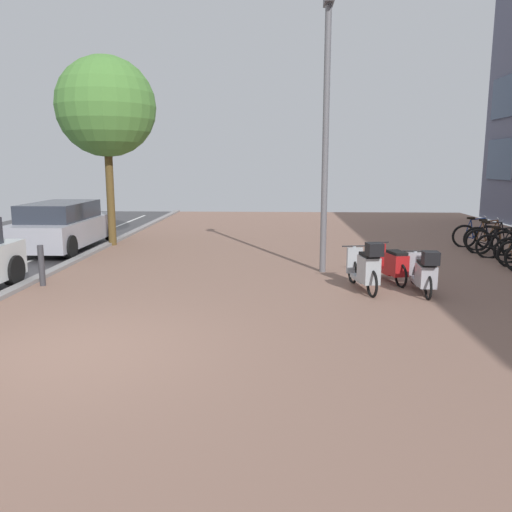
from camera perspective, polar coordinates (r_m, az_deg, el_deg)
ground at (r=6.99m, az=-8.87°, el=-10.88°), size 21.00×40.00×0.13m
bicycle_rack_06 at (r=14.92m, az=25.60°, el=0.96°), size 1.25×0.55×0.93m
bicycle_rack_07 at (r=15.47m, az=24.65°, el=1.42°), size 1.25×0.74×1.00m
bicycle_rack_08 at (r=16.09m, az=24.37°, el=1.73°), size 1.32×0.54×0.99m
bicycle_rack_09 at (r=16.61m, az=23.22°, el=2.04°), size 1.35×0.47×0.98m
scooter_near at (r=10.35m, az=18.12°, el=-1.76°), size 0.52×1.76×0.92m
scooter_mid at (r=10.22m, az=12.08°, el=-1.30°), size 0.62×1.70×1.05m
scooter_far at (r=11.18m, az=14.78°, el=-0.90°), size 0.69×1.70×0.78m
parked_car_far at (r=16.07m, az=-20.64°, el=3.13°), size 1.87×4.32×1.36m
lamp_post at (r=11.77m, az=7.75°, el=14.20°), size 0.20×0.52×5.97m
street_tree at (r=16.28m, az=-16.29°, el=15.55°), size 2.90×2.90×5.56m
bollard_far at (r=11.36m, az=-22.68°, el=-0.98°), size 0.12×0.12×0.84m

